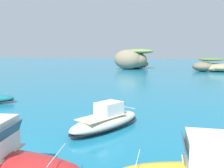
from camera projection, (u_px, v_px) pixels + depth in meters
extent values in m
ellipsoid|color=#756651|center=(129.00, 62.00, 91.77)|extent=(11.05, 10.74, 4.79)
ellipsoid|color=#756651|center=(137.00, 64.00, 91.62)|extent=(12.64, 12.32, 3.29)
ellipsoid|color=#84755B|center=(128.00, 59.00, 86.32)|extent=(11.10, 9.14, 7.02)
ellipsoid|color=#84755B|center=(132.00, 60.00, 88.75)|extent=(16.16, 16.03, 6.51)
ellipsoid|color=#84755B|center=(129.00, 62.00, 86.74)|extent=(8.44, 7.43, 5.28)
ellipsoid|color=olive|center=(139.00, 51.00, 87.74)|extent=(10.35, 9.41, 1.77)
ellipsoid|color=#9E8966|center=(214.00, 68.00, 76.00)|extent=(8.07, 8.37, 2.11)
ellipsoid|color=#756651|center=(203.00, 66.00, 76.75)|extent=(9.29, 9.26, 3.14)
ellipsoid|color=#9E8966|center=(218.00, 67.00, 76.27)|extent=(10.05, 8.37, 2.65)
ellipsoid|color=#517538|center=(211.00, 59.00, 77.03)|extent=(7.69, 6.99, 1.06)
ellipsoid|color=beige|center=(106.00, 122.00, 19.39)|extent=(4.96, 7.51, 1.23)
ellipsoid|color=black|center=(106.00, 125.00, 19.43)|extent=(5.06, 7.66, 0.15)
cube|color=#C6B793|center=(101.00, 117.00, 18.92)|extent=(3.33, 4.40, 0.06)
cube|color=silver|center=(109.00, 108.00, 19.51)|extent=(2.22, 2.48, 1.02)
cube|color=#2D4756|center=(117.00, 105.00, 20.25)|extent=(1.39, 0.80, 0.54)
cylinder|color=silver|center=(128.00, 107.00, 21.35)|extent=(1.40, 0.66, 0.04)
cube|color=#2D4756|center=(7.00, 135.00, 10.34)|extent=(0.80, 2.16, 0.81)
cylinder|color=silver|center=(57.00, 154.00, 10.22)|extent=(0.54, 2.26, 0.04)
cylinder|color=silver|center=(7.00, 93.00, 29.29)|extent=(0.78, 1.26, 0.04)
cube|color=silver|center=(223.00, 154.00, 9.36)|extent=(2.96, 2.35, 1.37)
cube|color=#2D4756|center=(186.00, 148.00, 9.63)|extent=(0.51, 1.94, 0.73)
cylinder|color=silver|center=(137.00, 159.00, 10.14)|extent=(0.26, 2.05, 0.04)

